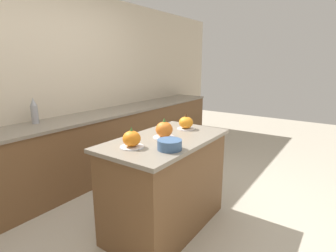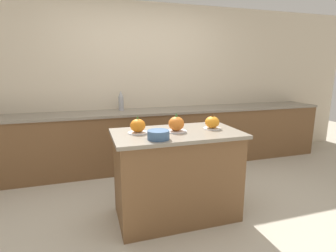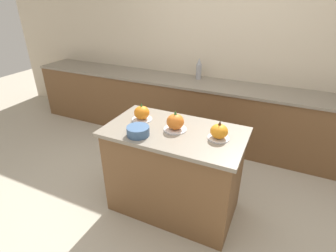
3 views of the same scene
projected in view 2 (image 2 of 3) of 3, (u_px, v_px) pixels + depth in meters
The scene contains 9 objects.
ground_plane at pixel (176, 214), 2.77m from camera, with size 12.00×12.00×0.00m, color #BCB29E.
wall_back at pixel (140, 85), 4.18m from camera, with size 8.00×0.06×2.50m.
kitchen_island at pixel (176, 174), 2.67m from camera, with size 1.26×0.71×0.90m.
back_counter at pixel (145, 139), 4.04m from camera, with size 6.00×0.60×0.89m.
pumpkin_cake_left at pixel (138, 126), 2.52m from camera, with size 0.20×0.20×0.17m.
pumpkin_cake_center at pixel (176, 124), 2.57m from camera, with size 0.21×0.21×0.19m.
pumpkin_cake_right at pixel (212, 123), 2.70m from camera, with size 0.18×0.18×0.17m.
bottle_tall at pixel (121, 101), 3.95m from camera, with size 0.08×0.08×0.30m.
mixing_bowl at pixel (158, 135), 2.29m from camera, with size 0.20×0.20×0.08m.
Camera 2 is at (-0.83, -2.36, 1.51)m, focal length 28.00 mm.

